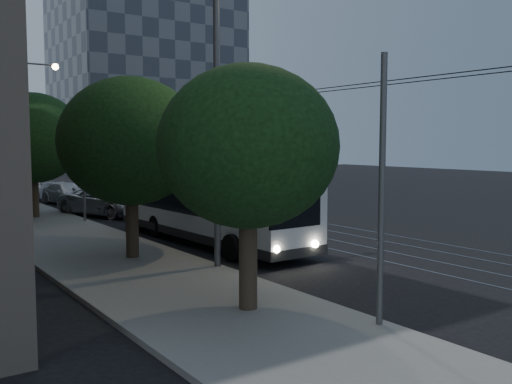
{
  "coord_description": "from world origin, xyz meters",
  "views": [
    {
      "loc": [
        -14.44,
        -18.47,
        4.12
      ],
      "look_at": [
        -0.45,
        1.76,
        1.96
      ],
      "focal_mm": 40.0,
      "sensor_mm": 36.0,
      "label": 1
    }
  ],
  "objects_px": {
    "car_white_a": "(81,195)",
    "car_white_d": "(29,181)",
    "trolleybus": "(206,203)",
    "streetlamp_far": "(32,116)",
    "pickup_silver": "(106,202)",
    "car_white_c": "(34,190)",
    "car_white_b": "(68,194)",
    "streetlamp_near": "(228,63)"
  },
  "relations": [
    {
      "from": "car_white_a",
      "to": "car_white_d",
      "type": "distance_m",
      "value": 14.06
    },
    {
      "from": "trolleybus",
      "to": "streetlamp_far",
      "type": "bearing_deg",
      "value": 93.48
    },
    {
      "from": "trolleybus",
      "to": "car_white_a",
      "type": "bearing_deg",
      "value": 87.54
    },
    {
      "from": "pickup_silver",
      "to": "streetlamp_far",
      "type": "bearing_deg",
      "value": 74.92
    },
    {
      "from": "trolleybus",
      "to": "streetlamp_far",
      "type": "relative_size",
      "value": 1.21
    },
    {
      "from": "car_white_c",
      "to": "trolleybus",
      "type": "bearing_deg",
      "value": -64.28
    },
    {
      "from": "car_white_a",
      "to": "car_white_d",
      "type": "xyz_separation_m",
      "value": [
        0.0,
        14.06,
        0.13
      ]
    },
    {
      "from": "car_white_b",
      "to": "car_white_c",
      "type": "bearing_deg",
      "value": 92.72
    },
    {
      "from": "trolleybus",
      "to": "car_white_a",
      "type": "distance_m",
      "value": 16.97
    },
    {
      "from": "trolleybus",
      "to": "car_white_b",
      "type": "distance_m",
      "value": 17.95
    },
    {
      "from": "car_white_c",
      "to": "car_white_d",
      "type": "bearing_deg",
      "value": 101.29
    },
    {
      "from": "trolleybus",
      "to": "car_white_a",
      "type": "xyz_separation_m",
      "value": [
        0.2,
        16.94,
        -0.99
      ]
    },
    {
      "from": "streetlamp_far",
      "to": "car_white_a",
      "type": "bearing_deg",
      "value": -59.45
    },
    {
      "from": "car_white_b",
      "to": "car_white_d",
      "type": "height_order",
      "value": "car_white_d"
    },
    {
      "from": "car_white_a",
      "to": "streetlamp_near",
      "type": "distance_m",
      "value": 22.58
    },
    {
      "from": "car_white_c",
      "to": "pickup_silver",
      "type": "bearing_deg",
      "value": -62.95
    },
    {
      "from": "trolleybus",
      "to": "streetlamp_near",
      "type": "relative_size",
      "value": 1.07
    },
    {
      "from": "streetlamp_near",
      "to": "car_white_c",
      "type": "bearing_deg",
      "value": 89.01
    },
    {
      "from": "car_white_b",
      "to": "car_white_d",
      "type": "relative_size",
      "value": 1.07
    },
    {
      "from": "trolleybus",
      "to": "pickup_silver",
      "type": "distance_m",
      "value": 10.69
    },
    {
      "from": "car_white_b",
      "to": "streetlamp_far",
      "type": "relative_size",
      "value": 0.5
    },
    {
      "from": "pickup_silver",
      "to": "car_white_a",
      "type": "xyz_separation_m",
      "value": [
        0.58,
        6.29,
        -0.15
      ]
    },
    {
      "from": "car_white_d",
      "to": "streetlamp_near",
      "type": "distance_m",
      "value": 36.27
    },
    {
      "from": "pickup_silver",
      "to": "car_white_a",
      "type": "relative_size",
      "value": 1.52
    },
    {
      "from": "trolleybus",
      "to": "car_white_b",
      "type": "relative_size",
      "value": 2.45
    },
    {
      "from": "car_white_c",
      "to": "streetlamp_near",
      "type": "bearing_deg",
      "value": -68.79
    },
    {
      "from": "car_white_d",
      "to": "streetlamp_near",
      "type": "relative_size",
      "value": 0.41
    },
    {
      "from": "car_white_b",
      "to": "streetlamp_far",
      "type": "distance_m",
      "value": 6.0
    },
    {
      "from": "car_white_c",
      "to": "streetlamp_far",
      "type": "height_order",
      "value": "streetlamp_far"
    },
    {
      "from": "pickup_silver",
      "to": "streetlamp_near",
      "type": "distance_m",
      "value": 16.52
    },
    {
      "from": "car_white_b",
      "to": "trolleybus",
      "type": "bearing_deg",
      "value": -98.25
    },
    {
      "from": "car_white_a",
      "to": "streetlamp_near",
      "type": "relative_size",
      "value": 0.34
    },
    {
      "from": "trolleybus",
      "to": "car_white_d",
      "type": "distance_m",
      "value": 31.01
    },
    {
      "from": "car_white_d",
      "to": "pickup_silver",
      "type": "bearing_deg",
      "value": -102.33
    },
    {
      "from": "pickup_silver",
      "to": "car_white_c",
      "type": "relative_size",
      "value": 1.48
    },
    {
      "from": "car_white_c",
      "to": "streetlamp_near",
      "type": "xyz_separation_m",
      "value": [
        -0.47,
        -27.43,
        5.98
      ]
    },
    {
      "from": "trolleybus",
      "to": "car_white_b",
      "type": "height_order",
      "value": "trolleybus"
    },
    {
      "from": "car_white_b",
      "to": "car_white_c",
      "type": "height_order",
      "value": "car_white_b"
    },
    {
      "from": "car_white_a",
      "to": "streetlamp_near",
      "type": "xyz_separation_m",
      "value": [
        -2.07,
        -21.68,
        5.98
      ]
    },
    {
      "from": "pickup_silver",
      "to": "car_white_c",
      "type": "height_order",
      "value": "pickup_silver"
    },
    {
      "from": "streetlamp_near",
      "to": "streetlamp_far",
      "type": "xyz_separation_m",
      "value": [
        -0.02,
        25.22,
        -0.7
      ]
    },
    {
      "from": "trolleybus",
      "to": "car_white_a",
      "type": "relative_size",
      "value": 3.16
    }
  ]
}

